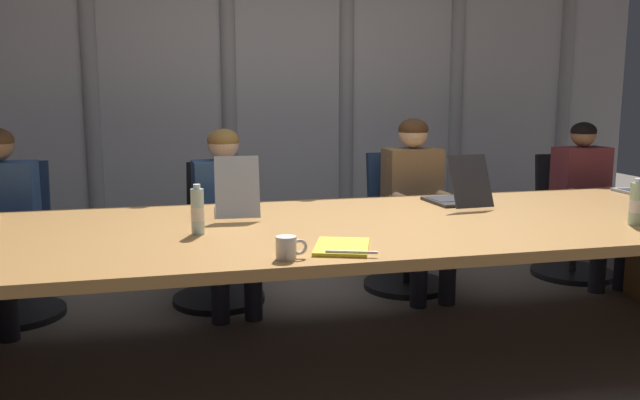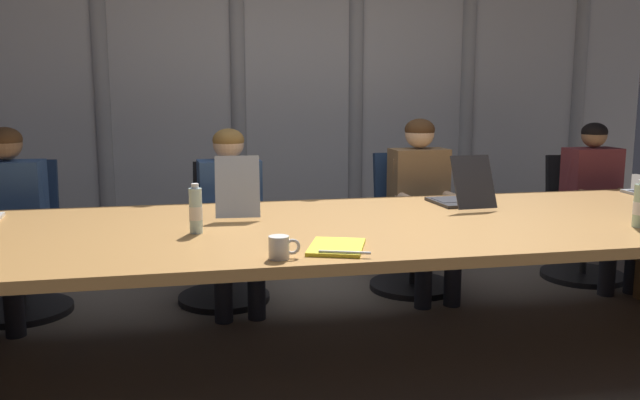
% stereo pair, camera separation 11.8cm
% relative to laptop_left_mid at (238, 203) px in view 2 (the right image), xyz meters
% --- Properties ---
extents(ground_plane, '(12.72, 12.72, 0.00)m').
position_rel_laptop_left_mid_xyz_m(ground_plane, '(0.64, -0.36, -0.78)').
color(ground_plane, '#6B6056').
extents(conference_table, '(4.61, 1.48, 0.72)m').
position_rel_laptop_left_mid_xyz_m(conference_table, '(0.64, -0.36, -0.19)').
color(conference_table, '#B77F42').
rests_on(conference_table, ground_plane).
extents(curtain_backdrop, '(6.36, 0.17, 3.14)m').
position_rel_laptop_left_mid_xyz_m(curtain_backdrop, '(0.64, 1.96, 0.79)').
color(curtain_backdrop, '#B2B2B7').
rests_on(curtain_backdrop, ground_plane).
extents(laptop_left_mid, '(0.26, 0.46, 0.32)m').
position_rel_laptop_left_mid_xyz_m(laptop_left_mid, '(0.00, 0.00, 0.00)').
color(laptop_left_mid, '#A8ADB7').
rests_on(laptop_left_mid, conference_table).
extents(laptop_center, '(0.26, 0.46, 0.30)m').
position_rel_laptop_left_mid_xyz_m(laptop_center, '(1.27, 0.00, -0.00)').
color(laptop_center, '#2D2D33').
rests_on(laptop_center, conference_table).
extents(office_chair_left_end, '(0.60, 0.60, 0.94)m').
position_rel_laptop_left_mid_xyz_m(office_chair_left_end, '(-1.29, 0.80, -0.44)').
color(office_chair_left_end, navy).
rests_on(office_chair_left_end, ground_plane).
extents(office_chair_left_mid, '(0.60, 0.61, 0.90)m').
position_rel_laptop_left_mid_xyz_m(office_chair_left_mid, '(-0.04, 0.80, -0.45)').
color(office_chair_left_mid, black).
rests_on(office_chair_left_mid, ground_plane).
extents(office_chair_center, '(0.60, 0.60, 0.94)m').
position_rel_laptop_left_mid_xyz_m(office_chair_center, '(1.26, 0.80, -0.44)').
color(office_chair_center, navy).
rests_on(office_chair_center, ground_plane).
extents(office_chair_right_mid, '(0.60, 0.60, 0.89)m').
position_rel_laptop_left_mid_xyz_m(office_chair_right_mid, '(2.59, 0.80, -0.45)').
color(office_chair_right_mid, black).
rests_on(office_chair_right_mid, ground_plane).
extents(person_left_end, '(0.44, 0.56, 1.16)m').
position_rel_laptop_left_mid_xyz_m(person_left_end, '(-1.32, 0.65, -0.12)').
color(person_left_end, '#335184').
rests_on(person_left_end, ground_plane).
extents(person_left_mid, '(0.43, 0.56, 1.14)m').
position_rel_laptop_left_mid_xyz_m(person_left_mid, '(0.01, 0.64, -0.14)').
color(person_left_mid, '#335184').
rests_on(person_left_mid, ground_plane).
extents(person_center, '(0.40, 0.55, 1.19)m').
position_rel_laptop_left_mid_xyz_m(person_center, '(1.28, 0.65, -0.11)').
color(person_center, olive).
rests_on(person_center, ground_plane).
extents(person_right_mid, '(0.39, 0.55, 1.15)m').
position_rel_laptop_left_mid_xyz_m(person_right_mid, '(2.60, 0.64, -0.14)').
color(person_right_mid, brown).
rests_on(person_right_mid, ground_plane).
extents(water_bottle_secondary, '(0.06, 0.06, 0.23)m').
position_rel_laptop_left_mid_xyz_m(water_bottle_secondary, '(-0.23, -0.44, 0.04)').
color(water_bottle_secondary, silver).
rests_on(water_bottle_secondary, conference_table).
extents(coffee_mug_near, '(0.13, 0.08, 0.09)m').
position_rel_laptop_left_mid_xyz_m(coffee_mug_near, '(0.09, -0.98, -0.02)').
color(coffee_mug_near, white).
rests_on(coffee_mug_near, conference_table).
extents(spiral_notepad, '(0.31, 0.36, 0.03)m').
position_rel_laptop_left_mid_xyz_m(spiral_notepad, '(0.34, -0.87, -0.05)').
color(spiral_notepad, yellow).
rests_on(spiral_notepad, conference_table).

